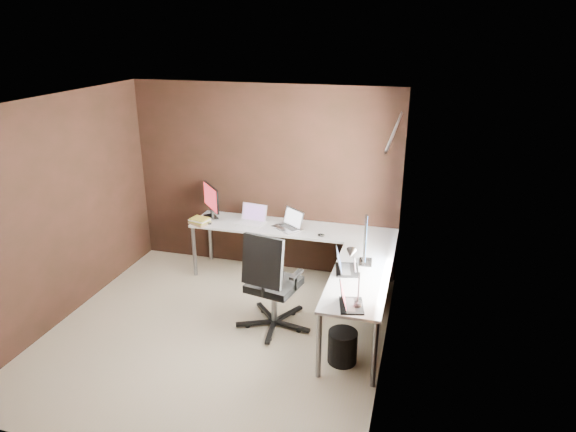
# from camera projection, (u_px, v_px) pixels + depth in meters

# --- Properties ---
(room) EXTENTS (3.60, 3.60, 2.50)m
(room) POSITION_uv_depth(u_px,v_px,m) (244.00, 227.00, 5.15)
(room) COLOR #B7A88F
(room) RESTS_ON ground
(desk) EXTENTS (2.65, 2.25, 0.73)m
(desk) POSITION_uv_depth(u_px,v_px,m) (313.00, 248.00, 6.12)
(desk) COLOR white
(desk) RESTS_ON ground
(drawer_pedestal) EXTENTS (0.42, 0.50, 0.60)m
(drawer_pedestal) POSITION_uv_depth(u_px,v_px,m) (361.00, 278.00, 6.20)
(drawer_pedestal) COLOR white
(drawer_pedestal) RESTS_ON ground
(monitor_left) EXTENTS (0.37, 0.40, 0.45)m
(monitor_left) POSITION_uv_depth(u_px,v_px,m) (211.00, 199.00, 6.86)
(monitor_left) COLOR black
(monitor_left) RESTS_ON desk
(monitor_right) EXTENTS (0.16, 0.56, 0.46)m
(monitor_right) POSITION_uv_depth(u_px,v_px,m) (365.00, 241.00, 5.54)
(monitor_right) COLOR black
(monitor_right) RESTS_ON desk
(laptop_white) EXTENTS (0.39, 0.30, 0.24)m
(laptop_white) POSITION_uv_depth(u_px,v_px,m) (252.00, 219.00, 6.74)
(laptop_white) COLOR white
(laptop_white) RESTS_ON desk
(laptop_silver) EXTENTS (0.44, 0.42, 0.24)m
(laptop_silver) POSITION_uv_depth(u_px,v_px,m) (290.00, 224.00, 6.57)
(laptop_silver) COLOR silver
(laptop_silver) RESTS_ON desk
(laptop_black_big) EXTENTS (0.31, 0.38, 0.23)m
(laptop_black_big) POSITION_uv_depth(u_px,v_px,m) (344.00, 266.00, 5.43)
(laptop_black_big) COLOR black
(laptop_black_big) RESTS_ON desk
(laptop_black_small) EXTENTS (0.28, 0.35, 0.21)m
(laptop_black_small) POSITION_uv_depth(u_px,v_px,m) (348.00, 302.00, 4.74)
(laptop_black_small) COLOR black
(laptop_black_small) RESTS_ON desk
(book_stack) EXTENTS (0.31, 0.28, 0.08)m
(book_stack) POSITION_uv_depth(u_px,v_px,m) (200.00, 221.00, 6.71)
(book_stack) COLOR tan
(book_stack) RESTS_ON desk
(mouse_left) EXTENTS (0.08, 0.06, 0.03)m
(mouse_left) POSITION_uv_depth(u_px,v_px,m) (209.00, 223.00, 6.69)
(mouse_left) COLOR black
(mouse_left) RESTS_ON desk
(mouse_corner) EXTENTS (0.10, 0.07, 0.04)m
(mouse_corner) POSITION_uv_depth(u_px,v_px,m) (321.00, 235.00, 6.31)
(mouse_corner) COLOR black
(mouse_corner) RESTS_ON desk
(desk_lamp) EXTENTS (0.18, 0.21, 0.55)m
(desk_lamp) POSITION_uv_depth(u_px,v_px,m) (353.00, 270.00, 4.69)
(desk_lamp) COLOR slate
(desk_lamp) RESTS_ON desk
(office_chair) EXTENTS (0.65, 0.67, 1.16)m
(office_chair) POSITION_uv_depth(u_px,v_px,m) (272.00, 300.00, 5.64)
(office_chair) COLOR black
(office_chair) RESTS_ON ground
(wastebasket) EXTENTS (0.35, 0.35, 0.34)m
(wastebasket) POSITION_uv_depth(u_px,v_px,m) (342.00, 347.00, 5.11)
(wastebasket) COLOR black
(wastebasket) RESTS_ON ground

